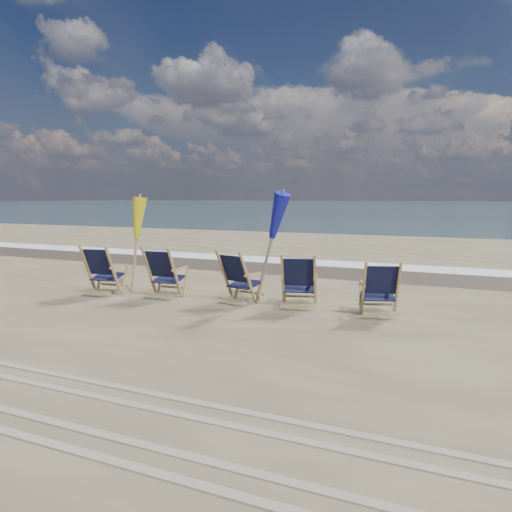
# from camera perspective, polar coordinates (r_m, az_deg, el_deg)

# --- Properties ---
(ocean) EXTENTS (400.00, 400.00, 0.00)m
(ocean) POSITION_cam_1_polar(r_m,az_deg,el_deg) (134.26, 23.25, 5.38)
(ocean) COLOR #334E55
(ocean) RESTS_ON ground
(surf_foam) EXTENTS (200.00, 1.40, 0.01)m
(surf_foam) POSITION_cam_1_polar(r_m,az_deg,el_deg) (15.13, 9.74, -0.90)
(surf_foam) COLOR silver
(surf_foam) RESTS_ON ground
(wet_sand_strip) EXTENTS (200.00, 2.60, 0.00)m
(wet_sand_strip) POSITION_cam_1_polar(r_m,az_deg,el_deg) (13.70, 8.10, -1.67)
(wet_sand_strip) COLOR #42362A
(wet_sand_strip) RESTS_ON ground
(tire_tracks) EXTENTS (80.00, 1.30, 0.01)m
(tire_tracks) POSITION_cam_1_polar(r_m,az_deg,el_deg) (5.52, -23.17, -14.96)
(tire_tracks) COLOR gray
(tire_tracks) RESTS_ON ground
(beach_chair_0) EXTENTS (0.77, 0.84, 1.06)m
(beach_chair_0) POSITION_cam_1_polar(r_m,az_deg,el_deg) (10.34, -16.07, -1.66)
(beach_chair_0) COLOR black
(beach_chair_0) RESTS_ON ground
(beach_chair_1) EXTENTS (0.71, 0.79, 1.04)m
(beach_chair_1) POSITION_cam_1_polar(r_m,az_deg,el_deg) (9.78, -9.31, -1.99)
(beach_chair_1) COLOR black
(beach_chair_1) RESTS_ON ground
(beach_chair_2) EXTENTS (0.81, 0.87, 1.02)m
(beach_chair_2) POSITION_cam_1_polar(r_m,az_deg,el_deg) (9.11, -0.99, -2.63)
(beach_chair_2) COLOR black
(beach_chair_2) RESTS_ON ground
(beach_chair_3) EXTENTS (0.82, 0.88, 1.02)m
(beach_chair_3) POSITION_cam_1_polar(r_m,az_deg,el_deg) (8.84, 6.74, -2.96)
(beach_chair_3) COLOR black
(beach_chair_3) RESTS_ON ground
(beach_chair_4) EXTENTS (0.83, 0.87, 0.98)m
(beach_chair_4) POSITION_cam_1_polar(r_m,az_deg,el_deg) (8.50, 15.88, -3.72)
(beach_chair_4) COLOR black
(beach_chair_4) RESTS_ON ground
(umbrella_yellow) EXTENTS (0.30, 0.30, 1.98)m
(umbrella_yellow) POSITION_cam_1_polar(r_m,az_deg,el_deg) (10.75, -13.69, 3.74)
(umbrella_yellow) COLOR #9E7B47
(umbrella_yellow) RESTS_ON ground
(umbrella_blue) EXTENTS (0.30, 0.30, 2.17)m
(umbrella_blue) POSITION_cam_1_polar(r_m,az_deg,el_deg) (9.19, 1.38, 4.57)
(umbrella_blue) COLOR #A5A5AD
(umbrella_blue) RESTS_ON ground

